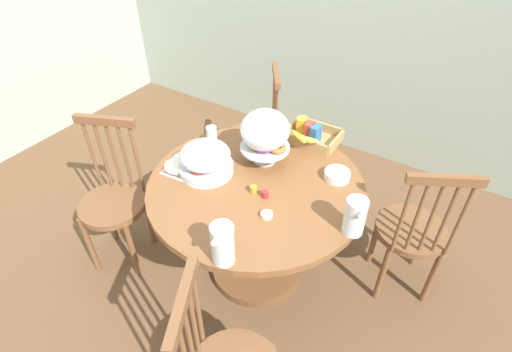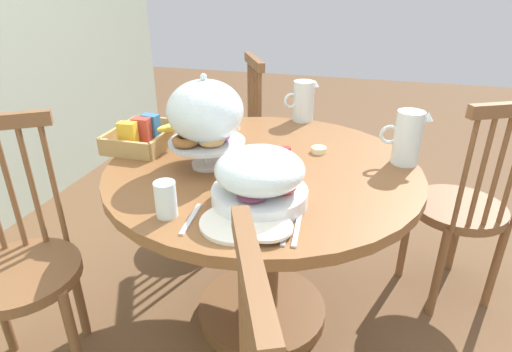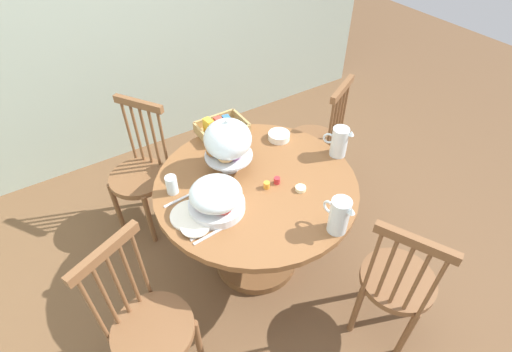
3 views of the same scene
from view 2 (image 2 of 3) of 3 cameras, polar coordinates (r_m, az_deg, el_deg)
ground_plane at (r=1.91m, az=4.35°, el=-21.25°), size 10.00×10.00×0.00m
dining_table at (r=1.70m, az=0.88°, el=-5.26°), size 1.17×1.17×0.74m
windsor_chair_near_window at (r=2.51m, az=-3.25°, el=3.65°), size 0.45×0.45×0.97m
windsor_chair_by_cabinet at (r=1.73m, az=-28.80°, el=-10.92°), size 0.46×0.46×0.97m
windsor_chair_far_side at (r=2.07m, az=25.78°, el=-4.20°), size 0.45×0.45×0.97m
pastry_stand_with_dome at (r=1.53m, az=-6.78°, el=8.04°), size 0.28×0.28×0.34m
fruit_platter_covered at (r=1.30m, az=0.49°, el=-0.32°), size 0.30×0.30×0.18m
orange_juice_pitcher at (r=1.68m, az=19.52°, el=4.54°), size 0.10×0.18×0.20m
milk_pitcher at (r=2.08m, az=6.30°, el=9.69°), size 0.13×0.16×0.19m
cereal_basket at (r=1.82m, az=-14.44°, el=5.30°), size 0.32×0.30×0.12m
china_plate_large at (r=1.23m, az=-2.46°, el=-6.24°), size 0.22×0.22×0.01m
china_plate_small at (r=1.19m, az=1.37°, el=-6.81°), size 0.15×0.15×0.01m
cereal_bowl at (r=1.97m, az=-4.17°, el=6.94°), size 0.14×0.14×0.04m
drinking_glass at (r=1.27m, az=-11.96°, el=-3.07°), size 0.06×0.06×0.11m
butter_dish at (r=1.73m, az=8.38°, el=3.49°), size 0.06×0.06×0.02m
jam_jar_strawberry at (r=1.67m, az=4.05°, el=3.20°), size 0.04×0.04×0.04m
jam_jar_apricot at (r=1.60m, az=3.55°, el=2.28°), size 0.04×0.04×0.04m
table_knife at (r=1.21m, az=4.06°, el=-7.00°), size 0.17×0.03×0.01m
dinner_fork at (r=1.21m, az=5.49°, el=-7.13°), size 0.17×0.03×0.01m
soup_spoon at (r=1.27m, az=-8.68°, el=-5.67°), size 0.17×0.03×0.01m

